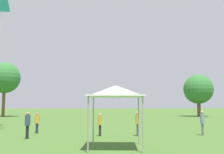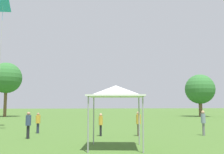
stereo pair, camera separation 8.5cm
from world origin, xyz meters
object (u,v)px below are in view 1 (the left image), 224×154
(person_standing_2, at_px, (202,120))
(person_standing_4, at_px, (138,121))
(person_standing_1, at_px, (28,123))
(distant_tree_0, at_px, (198,89))
(canopy_tent, at_px, (116,92))
(distant_tree_2, at_px, (5,78))
(kite_0, at_px, (2,8))
(person_standing_7, at_px, (37,121))
(person_standing_0, at_px, (100,122))

(person_standing_2, distance_m, person_standing_4, 4.72)
(person_standing_1, xyz_separation_m, distant_tree_0, (26.89, 28.14, 4.07))
(canopy_tent, relative_size, distant_tree_0, 0.42)
(distant_tree_0, relative_size, distant_tree_2, 0.79)
(person_standing_4, bearing_deg, kite_0, 166.12)
(person_standing_7, height_order, distant_tree_2, distant_tree_2)
(person_standing_0, distance_m, distant_tree_0, 35.50)
(distant_tree_2, bearing_deg, kite_0, -78.05)
(person_standing_0, height_order, distant_tree_0, distant_tree_0)
(person_standing_1, relative_size, distant_tree_0, 0.22)
(person_standing_7, xyz_separation_m, distant_tree_0, (26.64, 24.93, 4.17))
(person_standing_0, relative_size, distant_tree_2, 0.16)
(distant_tree_0, bearing_deg, kite_0, -142.52)
(distant_tree_2, bearing_deg, person_standing_4, -62.97)
(person_standing_1, distance_m, distant_tree_2, 34.52)
(person_standing_0, distance_m, kite_0, 13.24)
(person_standing_2, height_order, canopy_tent, canopy_tent)
(person_standing_7, height_order, distant_tree_0, distant_tree_0)
(person_standing_1, xyz_separation_m, kite_0, (-3.20, 5.07, 9.46))
(person_standing_7, bearing_deg, person_standing_4, 55.19)
(person_standing_2, relative_size, distant_tree_2, 0.18)
(person_standing_7, height_order, canopy_tent, canopy_tent)
(person_standing_0, height_order, person_standing_2, person_standing_2)
(person_standing_2, distance_m, person_standing_7, 12.41)
(person_standing_0, xyz_separation_m, distant_tree_0, (22.05, 27.51, 4.14))
(person_standing_0, xyz_separation_m, kite_0, (-8.04, 4.44, 9.54))
(person_standing_7, bearing_deg, person_standing_1, -17.32)
(person_standing_2, xyz_separation_m, kite_0, (-15.39, 5.23, 9.42))
(person_standing_0, height_order, distant_tree_2, distant_tree_2)
(person_standing_2, bearing_deg, person_standing_7, 40.94)
(person_standing_1, xyz_separation_m, person_standing_2, (12.19, -0.16, 0.04))
(person_standing_1, bearing_deg, canopy_tent, -56.29)
(distant_tree_0, bearing_deg, person_standing_0, -128.71)
(kite_0, height_order, distant_tree_2, kite_0)
(person_standing_4, bearing_deg, person_standing_0, -177.02)
(person_standing_2, distance_m, distant_tree_0, 32.14)
(distant_tree_2, bearing_deg, canopy_tent, -69.36)
(person_standing_0, distance_m, canopy_tent, 5.59)
(person_standing_1, relative_size, person_standing_7, 1.10)
(person_standing_1, relative_size, kite_0, 0.16)
(kite_0, bearing_deg, person_standing_0, -160.44)
(person_standing_2, distance_m, distant_tree_2, 39.63)
(kite_0, relative_size, distant_tree_2, 1.12)
(distant_tree_2, bearing_deg, person_standing_2, -57.15)
(canopy_tent, distance_m, kite_0, 14.81)
(person_standing_0, xyz_separation_m, distant_tree_2, (-13.90, 32.11, 6.15))
(person_standing_2, bearing_deg, person_standing_4, 51.13)
(person_standing_0, height_order, person_standing_1, person_standing_1)
(person_standing_2, relative_size, kite_0, 0.16)
(canopy_tent, bearing_deg, distant_tree_2, 110.64)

